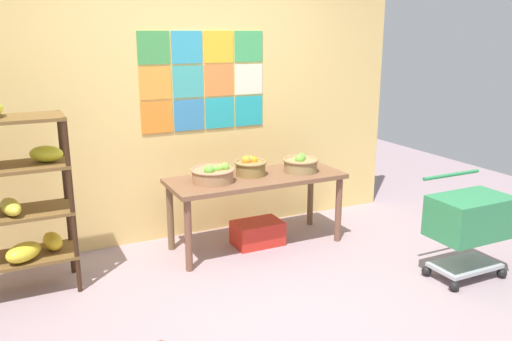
{
  "coord_description": "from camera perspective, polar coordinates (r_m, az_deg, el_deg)",
  "views": [
    {
      "loc": [
        -1.61,
        -3.01,
        1.91
      ],
      "look_at": [
        0.22,
        0.73,
        0.81
      ],
      "focal_mm": 36.83,
      "sensor_mm": 36.0,
      "label": 1
    }
  ],
  "objects": [
    {
      "name": "fruit_basket_right",
      "position": [
        4.87,
        4.86,
        0.73
      ],
      "size": [
        0.33,
        0.33,
        0.17
      ],
      "color": "#987B4F",
      "rests_on": "display_table"
    },
    {
      "name": "fruit_basket_centre",
      "position": [
        4.73,
        -0.61,
        0.44
      ],
      "size": [
        0.29,
        0.29,
        0.18
      ],
      "color": "olive",
      "rests_on": "display_table"
    },
    {
      "name": "produce_crate_under_table",
      "position": [
        4.9,
        0.16,
        -6.79
      ],
      "size": [
        0.45,
        0.3,
        0.22
      ],
      "primitive_type": "cube",
      "color": "red",
      "rests_on": "ground"
    },
    {
      "name": "shopping_cart",
      "position": [
        4.47,
        22.18,
        -5.04
      ],
      "size": [
        0.62,
        0.44,
        0.81
      ],
      "rotation": [
        0.0,
        0.0,
        0.2
      ],
      "color": "black",
      "rests_on": "ground"
    },
    {
      "name": "display_table",
      "position": [
        4.73,
        0.01,
        -1.58
      ],
      "size": [
        1.59,
        0.62,
        0.66
      ],
      "color": "brown",
      "rests_on": "ground"
    },
    {
      "name": "fruit_basket_left",
      "position": [
        4.53,
        -4.67,
        -0.39
      ],
      "size": [
        0.38,
        0.38,
        0.17
      ],
      "color": "#A47650",
      "rests_on": "display_table"
    },
    {
      "name": "back_wall_with_art",
      "position": [
        4.95,
        -6.95,
        8.16
      ],
      "size": [
        4.33,
        0.07,
        2.7
      ],
      "color": "#EDC572",
      "rests_on": "ground"
    },
    {
      "name": "banana_shelf_unit",
      "position": [
        4.18,
        -25.62,
        -1.58
      ],
      "size": [
        0.86,
        0.48,
        1.45
      ],
      "color": "#341F11",
      "rests_on": "ground"
    },
    {
      "name": "ground",
      "position": [
        3.91,
        1.83,
        -14.46
      ],
      "size": [
        9.2,
        9.2,
        0.0
      ],
      "primitive_type": "plane",
      "color": "gray"
    }
  ]
}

